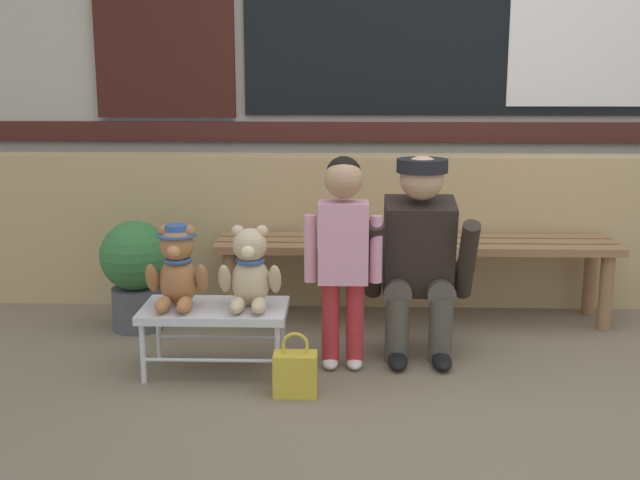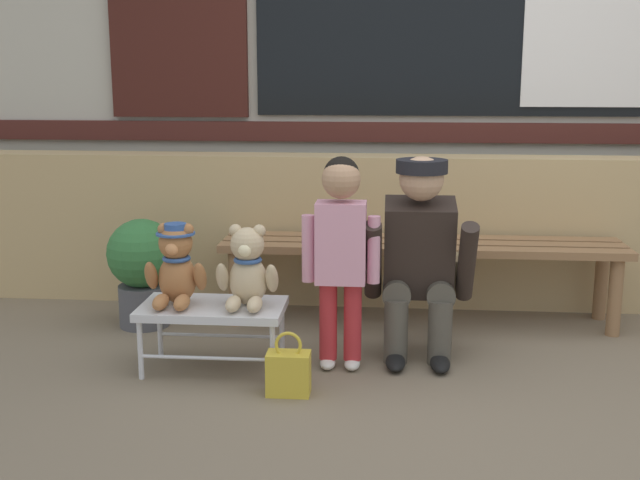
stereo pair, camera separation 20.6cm
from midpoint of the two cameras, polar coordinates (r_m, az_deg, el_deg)
ground_plane at (r=3.42m, az=10.03°, el=-11.06°), size 60.00×60.00×0.00m
brick_low_wall at (r=4.65m, az=7.78°, el=0.72°), size 7.24×0.25×0.85m
shop_facade at (r=5.08m, az=7.62°, el=15.48°), size 7.38×0.26×3.25m
wooden_bench_long at (r=4.29m, az=5.39°, el=-0.90°), size 2.10×0.40×0.44m
small_display_bench at (r=3.62m, az=-9.08°, el=-5.18°), size 0.64×0.36×0.30m
teddy_bear_with_hat at (r=3.60m, az=-11.68°, el=-1.97°), size 0.28×0.27×0.36m
teddy_bear_plain at (r=3.54m, az=-6.64°, el=-2.18°), size 0.28×0.26×0.36m
child_standing at (r=3.54m, az=-0.01°, el=0.03°), size 0.35×0.18×0.96m
adult_crouching at (r=3.73m, az=5.60°, el=-1.15°), size 0.50×0.49×0.95m
handbag_on_ground at (r=3.38m, az=-3.53°, el=-9.37°), size 0.18×0.11×0.27m
potted_plant at (r=4.27m, az=-14.25°, el=-1.98°), size 0.36×0.36×0.57m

